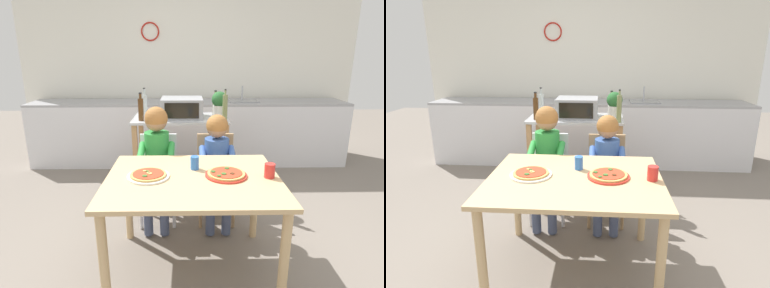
% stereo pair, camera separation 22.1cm
% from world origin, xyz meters
% --- Properties ---
extents(ground_plane, '(10.96, 10.96, 0.00)m').
position_xyz_m(ground_plane, '(0.00, 1.10, 0.00)').
color(ground_plane, slate).
extents(back_wall_tiled, '(4.88, 0.14, 2.70)m').
position_xyz_m(back_wall_tiled, '(-0.00, 2.80, 1.35)').
color(back_wall_tiled, white).
rests_on(back_wall_tiled, ground).
extents(kitchen_counter, '(4.39, 0.60, 1.09)m').
position_xyz_m(kitchen_counter, '(0.00, 2.39, 0.45)').
color(kitchen_counter, silver).
rests_on(kitchen_counter, ground).
extents(kitchen_island_cart, '(1.02, 0.56, 0.88)m').
position_xyz_m(kitchen_island_cart, '(-0.10, 1.35, 0.58)').
color(kitchen_island_cart, '#B7BABF').
rests_on(kitchen_island_cart, ground).
extents(toaster_oven, '(0.44, 0.37, 0.21)m').
position_xyz_m(toaster_oven, '(-0.09, 1.35, 0.98)').
color(toaster_oven, '#999BA0').
rests_on(toaster_oven, kitchen_island_cart).
extents(bottle_squat_spirits, '(0.06, 0.06, 0.29)m').
position_xyz_m(bottle_squat_spirits, '(-0.51, 1.19, 1.00)').
color(bottle_squat_spirits, '#4C2D14').
rests_on(bottle_squat_spirits, kitchen_island_cart).
extents(bottle_tall_green_wine, '(0.06, 0.06, 0.31)m').
position_xyz_m(bottle_tall_green_wine, '(-0.50, 1.46, 1.00)').
color(bottle_tall_green_wine, '#ADB7B2').
rests_on(bottle_tall_green_wine, kitchen_island_cart).
extents(bottle_clear_vinegar, '(0.06, 0.06, 0.28)m').
position_xyz_m(bottle_clear_vinegar, '(0.28, 1.43, 0.99)').
color(bottle_clear_vinegar, olive).
rests_on(bottle_clear_vinegar, kitchen_island_cart).
extents(bottle_slim_sauce, '(0.05, 0.05, 0.33)m').
position_xyz_m(bottle_slim_sauce, '(0.35, 1.12, 1.02)').
color(bottle_slim_sauce, olive).
rests_on(bottle_slim_sauce, kitchen_island_cart).
extents(potted_herb_plant, '(0.17, 0.17, 0.29)m').
position_xyz_m(potted_herb_plant, '(0.31, 1.27, 1.03)').
color(potted_herb_plant, beige).
rests_on(potted_herb_plant, kitchen_island_cart).
extents(dining_table, '(1.20, 0.95, 0.74)m').
position_xyz_m(dining_table, '(0.00, 0.00, 0.64)').
color(dining_table, tan).
rests_on(dining_table, ground).
extents(dining_chair_left, '(0.36, 0.36, 0.81)m').
position_xyz_m(dining_chair_left, '(-0.31, 0.76, 0.48)').
color(dining_chair_left, silver).
rests_on(dining_chair_left, ground).
extents(dining_chair_right, '(0.36, 0.36, 0.81)m').
position_xyz_m(dining_chair_right, '(0.23, 0.76, 0.48)').
color(dining_chair_right, tan).
rests_on(dining_chair_right, ground).
extents(child_in_green_shirt, '(0.32, 0.42, 1.09)m').
position_xyz_m(child_in_green_shirt, '(-0.31, 0.65, 0.71)').
color(child_in_green_shirt, '#424C6B').
rests_on(child_in_green_shirt, ground).
extents(child_in_blue_striped_shirt, '(0.32, 0.42, 1.02)m').
position_xyz_m(child_in_blue_striped_shirt, '(0.23, 0.64, 0.67)').
color(child_in_blue_striped_shirt, '#424C6B').
rests_on(child_in_blue_striped_shirt, ground).
extents(pizza_plate_white, '(0.29, 0.29, 0.03)m').
position_xyz_m(pizza_plate_white, '(-0.31, 0.01, 0.75)').
color(pizza_plate_white, white).
rests_on(pizza_plate_white, dining_table).
extents(pizza_plate_red_rimmed, '(0.29, 0.29, 0.03)m').
position_xyz_m(pizza_plate_red_rimmed, '(0.23, 0.02, 0.75)').
color(pizza_plate_red_rimmed, red).
rests_on(pizza_plate_red_rimmed, dining_table).
extents(drinking_cup_red, '(0.07, 0.07, 0.10)m').
position_xyz_m(drinking_cup_red, '(0.53, -0.01, 0.79)').
color(drinking_cup_red, red).
rests_on(drinking_cup_red, dining_table).
extents(drinking_cup_blue, '(0.06, 0.06, 0.10)m').
position_xyz_m(drinking_cup_blue, '(0.02, 0.16, 0.78)').
color(drinking_cup_blue, blue).
rests_on(drinking_cup_blue, dining_table).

